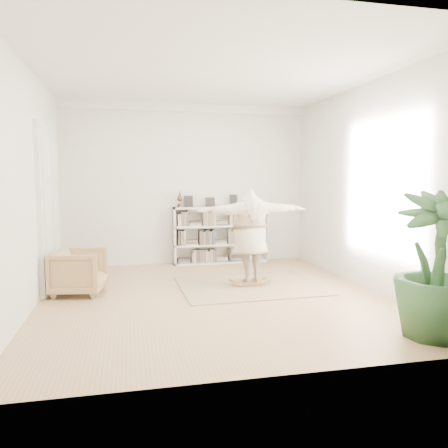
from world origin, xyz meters
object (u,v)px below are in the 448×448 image
bookshelf (221,235)px  houseplant (436,265)px  armchair (79,272)px  rocker_board (250,282)px  person (250,233)px

bookshelf → houseplant: size_ratio=1.22×
bookshelf → armchair: bookshelf is taller
bookshelf → rocker_board: bearing=-88.8°
armchair → person: bearing=-82.4°
person → rocker_board: bearing=180.0°
armchair → houseplant: 5.43m
rocker_board → person: 0.90m
armchair → houseplant: houseplant is taller
rocker_board → person: size_ratio=0.25×
bookshelf → houseplant: 5.44m
bookshelf → person: size_ratio=1.07×
rocker_board → houseplant: houseplant is taller
bookshelf → rocker_board: size_ratio=4.31×
armchair → rocker_board: 2.97m
bookshelf → rocker_board: 2.34m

